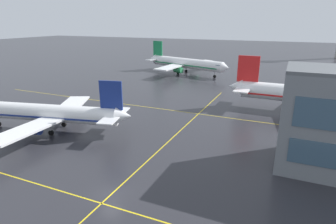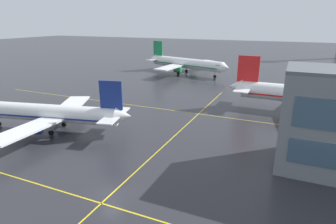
% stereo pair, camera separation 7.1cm
% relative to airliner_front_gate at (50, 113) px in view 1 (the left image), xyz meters
% --- Properties ---
extents(ground_plane, '(600.00, 600.00, 0.00)m').
position_rel_airliner_front_gate_xyz_m(ground_plane, '(23.60, -13.64, -3.62)').
color(ground_plane, '#28282D').
extents(airliner_front_gate, '(33.84, 28.76, 10.60)m').
position_rel_airliner_front_gate_xyz_m(airliner_front_gate, '(0.00, 0.00, 0.00)').
color(airliner_front_gate, white).
rests_on(airliner_front_gate, ground).
extents(airliner_second_row, '(41.09, 35.58, 12.82)m').
position_rel_airliner_front_gate_xyz_m(airliner_second_row, '(48.31, 32.92, 0.76)').
color(airliner_second_row, white).
rests_on(airliner_second_row, ground).
extents(airliner_third_row, '(39.36, 33.61, 12.48)m').
position_rel_airliner_front_gate_xyz_m(airliner_third_row, '(1.96, 70.55, 0.64)').
color(airliner_third_row, white).
rests_on(airliner_third_row, ground).
extents(taxiway_markings, '(122.48, 82.73, 0.01)m').
position_rel_airliner_front_gate_xyz_m(taxiway_markings, '(23.60, 3.16, -3.62)').
color(taxiway_markings, yellow).
rests_on(taxiway_markings, ground).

